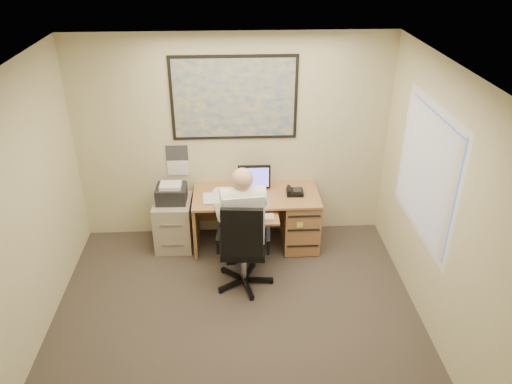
{
  "coord_description": "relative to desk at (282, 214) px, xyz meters",
  "views": [
    {
      "loc": [
        -0.01,
        -3.68,
        3.79
      ],
      "look_at": [
        0.25,
        1.3,
        1.09
      ],
      "focal_mm": 35.0,
      "sensor_mm": 36.0,
      "label": 1
    }
  ],
  "objects": [
    {
      "name": "room_shell",
      "position": [
        -0.62,
        -1.9,
        0.91
      ],
      "size": [
        4.0,
        4.5,
        2.7
      ],
      "color": "#39322C",
      "rests_on": "ground"
    },
    {
      "name": "desk",
      "position": [
        0.0,
        0.0,
        0.0
      ],
      "size": [
        1.6,
        0.97,
        1.08
      ],
      "color": "#AD784A",
      "rests_on": "ground"
    },
    {
      "name": "world_map",
      "position": [
        -0.59,
        0.33,
        1.46
      ],
      "size": [
        1.56,
        0.03,
        1.06
      ],
      "primitive_type": "cube",
      "color": "#1E4C93",
      "rests_on": "room_shell"
    },
    {
      "name": "wall_calendar",
      "position": [
        -1.34,
        0.34,
        0.64
      ],
      "size": [
        0.28,
        0.01,
        0.42
      ],
      "primitive_type": "cube",
      "color": "white",
      "rests_on": "room_shell"
    },
    {
      "name": "window_blinds",
      "position": [
        1.35,
        -1.1,
        1.11
      ],
      "size": [
        0.06,
        1.4,
        1.3
      ],
      "primitive_type": null,
      "color": "silver",
      "rests_on": "room_shell"
    },
    {
      "name": "filing_cabinet",
      "position": [
        -1.41,
        0.02,
        -0.05
      ],
      "size": [
        0.49,
        0.58,
        0.92
      ],
      "rotation": [
        0.0,
        0.0,
        -0.03
      ],
      "color": "#AB9C8A",
      "rests_on": "ground"
    },
    {
      "name": "office_chair",
      "position": [
        -0.52,
        -0.89,
        -0.1
      ],
      "size": [
        0.74,
        0.74,
        1.16
      ],
      "rotation": [
        0.0,
        0.0,
        -0.08
      ],
      "color": "black",
      "rests_on": "ground"
    },
    {
      "name": "person",
      "position": [
        -0.52,
        -0.81,
        0.31
      ],
      "size": [
        0.72,
        0.96,
        1.49
      ],
      "primitive_type": null,
      "rotation": [
        0.0,
        0.0,
        0.11
      ],
      "color": "white",
      "rests_on": "office_chair"
    }
  ]
}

